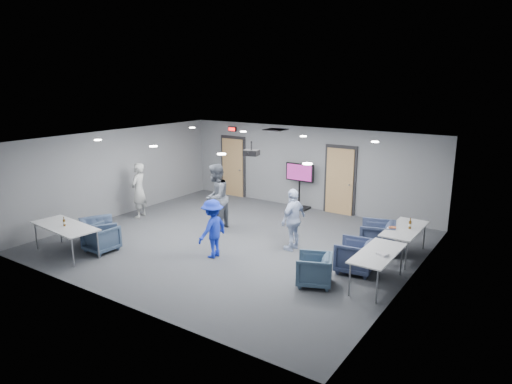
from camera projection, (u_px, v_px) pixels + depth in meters
The scene contains 29 objects.
floor at pixel (236, 242), 12.10m from camera, with size 9.00×9.00×0.00m, color #33353A.
ceiling at pixel (234, 140), 11.45m from camera, with size 9.00×9.00×0.00m, color silver.
wall_back at pixel (307, 168), 15.00m from camera, with size 9.00×0.02×2.70m, color slate.
wall_front at pixel (109, 235), 8.55m from camera, with size 9.00×0.02×2.70m, color slate.
wall_left at pixel (119, 173), 14.21m from camera, with size 0.02×8.00×2.70m, color slate.
wall_right at pixel (412, 222), 9.35m from camera, with size 0.02×8.00×2.70m, color slate.
door_left at pixel (233, 167), 16.65m from camera, with size 1.06×0.17×2.24m.
door_right at pixel (340, 181), 14.39m from camera, with size 1.06×0.17×2.24m.
exit_sign at pixel (232, 129), 16.30m from camera, with size 0.32×0.08×0.16m.
hvac_diffuser at pixel (275, 130), 13.98m from camera, with size 0.60×0.60×0.03m, color black.
downlights at pixel (234, 141), 11.45m from camera, with size 6.18×3.78×0.02m.
person_a at pixel (139, 190), 14.04m from camera, with size 0.62×0.41×1.71m, color #A0A29F.
person_b at pixel (216, 197), 12.82m from camera, with size 0.93×0.73×1.92m, color #525862.
person_c at pixel (293, 219), 11.38m from camera, with size 0.92×0.38×1.58m, color silver.
person_d at pixel (213, 229), 10.92m from camera, with size 0.92×0.53×1.43m, color #1D33BD.
chair_right_a at pixel (377, 237), 11.33m from camera, with size 0.82×0.85×0.77m, color #343E5A.
chair_right_b at pixel (355, 256), 10.15m from camera, with size 0.78×0.81×0.73m, color #384261.
chair_right_c at pixel (314, 270), 9.51m from camera, with size 0.71×0.73×0.66m, color #3D5369.
chair_front_a at pixel (101, 238), 11.38m from camera, with size 0.71×0.73×0.66m, color #394B63.
chair_front_b at pixel (98, 232), 11.89m from camera, with size 0.98×0.85×0.63m, color #34425B.
table_right_a at pixel (405, 230), 10.93m from camera, with size 0.73×1.74×0.73m.
table_right_b at pixel (378, 255), 9.40m from camera, with size 0.71×1.71×0.73m.
table_front_left at pixel (65, 227), 11.11m from camera, with size 2.00×0.99×0.73m.
bottle_front at pixel (64, 223), 11.04m from camera, with size 0.06×0.06×0.23m.
bottle_right at pixel (410, 225), 10.85m from camera, with size 0.07×0.07×0.27m.
snack_box at pixel (392, 227), 10.90m from camera, with size 0.16×0.11×0.04m, color #B95A2E.
wrapper at pixel (382, 254), 9.22m from camera, with size 0.22×0.15×0.05m, color silver.
tv_stand at pixel (299, 183), 14.99m from camera, with size 0.99×0.47×1.53m.
projector at pixel (251, 153), 11.43m from camera, with size 0.42×0.38×0.36m.
Camera 1 is at (6.81, -9.19, 4.21)m, focal length 32.00 mm.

